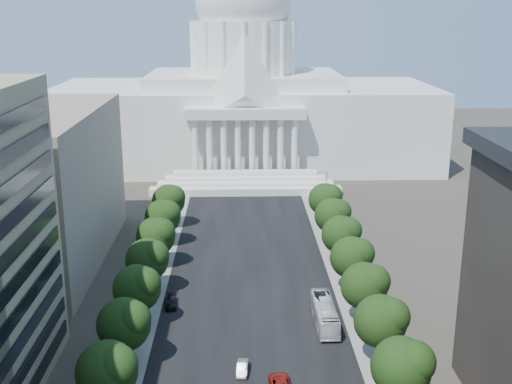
{
  "coord_description": "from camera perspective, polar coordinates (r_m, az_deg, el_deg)",
  "views": [
    {
      "loc": [
        -1.76,
        -21.29,
        48.49
      ],
      "look_at": [
        1.19,
        86.76,
        17.6
      ],
      "focal_mm": 45.0,
      "sensor_mm": 36.0,
      "label": 1
    }
  ],
  "objects": [
    {
      "name": "road_asphalt",
      "position": [
        121.4,
        -0.61,
        -7.59
      ],
      "size": [
        30.0,
        260.0,
        0.01
      ],
      "primitive_type": "cube",
      "color": "black",
      "rests_on": "ground"
    },
    {
      "name": "sidewalk_left",
      "position": [
        122.61,
        -9.6,
        -7.58
      ],
      "size": [
        8.0,
        260.0,
        0.02
      ],
      "primitive_type": "cube",
      "color": "gray",
      "rests_on": "ground"
    },
    {
      "name": "sidewalk_right",
      "position": [
        123.15,
        8.34,
        -7.42
      ],
      "size": [
        8.0,
        260.0,
        0.02
      ],
      "primitive_type": "cube",
      "color": "gray",
      "rests_on": "ground"
    },
    {
      "name": "capitol",
      "position": [
        208.14,
        -1.08,
        8.08
      ],
      "size": [
        120.0,
        56.0,
        73.0
      ],
      "color": "white",
      "rests_on": "ground"
    },
    {
      "name": "office_block_left_far",
      "position": [
        134.05,
        -21.69,
        0.33
      ],
      "size": [
        38.0,
        52.0,
        30.0
      ],
      "primitive_type": "cube",
      "color": "gray",
      "rests_on": "ground"
    },
    {
      "name": "tree_l_d",
      "position": [
        82.42,
        -12.92,
        -15.16
      ],
      "size": [
        7.79,
        7.6,
        9.97
      ],
      "color": "#33261C",
      "rests_on": "ground"
    },
    {
      "name": "tree_l_e",
      "position": [
        92.71,
        -11.49,
        -11.36
      ],
      "size": [
        7.79,
        7.6,
        9.97
      ],
      "color": "#33261C",
      "rests_on": "ground"
    },
    {
      "name": "tree_l_f",
      "position": [
        103.37,
        -10.39,
        -8.32
      ],
      "size": [
        7.79,
        7.6,
        9.97
      ],
      "color": "#33261C",
      "rests_on": "ground"
    },
    {
      "name": "tree_l_g",
      "position": [
        114.3,
        -9.5,
        -5.86
      ],
      "size": [
        7.79,
        7.6,
        9.97
      ],
      "color": "#33261C",
      "rests_on": "ground"
    },
    {
      "name": "tree_l_h",
      "position": [
        125.42,
        -8.78,
        -3.83
      ],
      "size": [
        7.79,
        7.6,
        9.97
      ],
      "color": "#33261C",
      "rests_on": "ground"
    },
    {
      "name": "tree_l_i",
      "position": [
        136.69,
        -8.17,
        -2.13
      ],
      "size": [
        7.79,
        7.6,
        9.97
      ],
      "color": "#33261C",
      "rests_on": "ground"
    },
    {
      "name": "tree_l_j",
      "position": [
        148.08,
        -7.67,
        -0.69
      ],
      "size": [
        7.79,
        7.6,
        9.97
      ],
      "color": "#33261C",
      "rests_on": "ground"
    },
    {
      "name": "tree_r_d",
      "position": [
        83.33,
        13.06,
        -14.8
      ],
      "size": [
        7.79,
        7.6,
        9.97
      ],
      "color": "#33261C",
      "rests_on": "ground"
    },
    {
      "name": "tree_r_e",
      "position": [
        93.52,
        11.23,
        -11.09
      ],
      "size": [
        7.79,
        7.6,
        9.97
      ],
      "color": "#33261C",
      "rests_on": "ground"
    },
    {
      "name": "tree_r_f",
      "position": [
        104.1,
        9.8,
        -8.11
      ],
      "size": [
        7.79,
        7.6,
        9.97
      ],
      "color": "#33261C",
      "rests_on": "ground"
    },
    {
      "name": "tree_r_g",
      "position": [
        114.96,
        8.66,
        -5.69
      ],
      "size": [
        7.79,
        7.6,
        9.97
      ],
      "color": "#33261C",
      "rests_on": "ground"
    },
    {
      "name": "tree_r_h",
      "position": [
        126.02,
        7.72,
        -3.69
      ],
      "size": [
        7.79,
        7.6,
        9.97
      ],
      "color": "#33261C",
      "rests_on": "ground"
    },
    {
      "name": "tree_r_i",
      "position": [
        137.24,
        6.94,
        -2.01
      ],
      "size": [
        7.79,
        7.6,
        9.97
      ],
      "color": "#33261C",
      "rests_on": "ground"
    },
    {
      "name": "tree_r_j",
      "position": [
        148.59,
        6.27,
        -0.58
      ],
      "size": [
        7.79,
        7.6,
        9.97
      ],
      "color": "#33261C",
      "rests_on": "ground"
    },
    {
      "name": "streetlight_c",
      "position": [
        94.32,
        12.13,
        -11.33
      ],
      "size": [
        2.61,
        0.44,
        9.0
      ],
      "color": "gray",
      "rests_on": "ground"
    },
    {
      "name": "streetlight_d",
      "position": [
        116.56,
        9.3,
        -5.74
      ],
      "size": [
        2.61,
        0.44,
        9.0
      ],
      "color": "gray",
      "rests_on": "ground"
    },
    {
      "name": "streetlight_e",
      "position": [
        139.73,
        7.43,
        -1.97
      ],
      "size": [
        2.61,
        0.44,
        9.0
      ],
      "color": "gray",
      "rests_on": "ground"
    },
    {
      "name": "streetlight_f",
      "position": [
        163.45,
        6.11,
        0.73
      ],
      "size": [
        2.61,
        0.44,
        9.0
      ],
      "color": "gray",
      "rests_on": "ground"
    },
    {
      "name": "car_silver",
      "position": [
        91.94,
        -1.22,
        -15.38
      ],
      "size": [
        1.77,
        4.27,
        1.37
      ],
      "primitive_type": "imported",
      "rotation": [
        0.0,
        0.0,
        -0.08
      ],
      "color": "#95979C",
      "rests_on": "ground"
    },
    {
      "name": "car_red",
      "position": [
        88.54,
        2.18,
        -16.64
      ],
      "size": [
        3.23,
        6.06,
        1.62
      ],
      "primitive_type": "imported",
      "rotation": [
        0.0,
        0.0,
        3.24
      ],
      "color": "maroon",
      "rests_on": "ground"
    },
    {
      "name": "car_dark_b",
      "position": [
        110.98,
        -7.59,
        -9.7
      ],
      "size": [
        2.44,
        5.05,
        1.42
      ],
      "primitive_type": "imported",
      "rotation": [
        0.0,
        0.0,
        0.1
      ],
      "color": "black",
      "rests_on": "ground"
    },
    {
      "name": "city_bus",
      "position": [
        104.44,
        6.14,
        -10.68
      ],
      "size": [
        3.21,
        13.15,
        3.66
      ],
      "primitive_type": "imported",
      "rotation": [
        0.0,
        0.0,
        0.01
      ],
      "color": "silver",
      "rests_on": "ground"
    }
  ]
}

